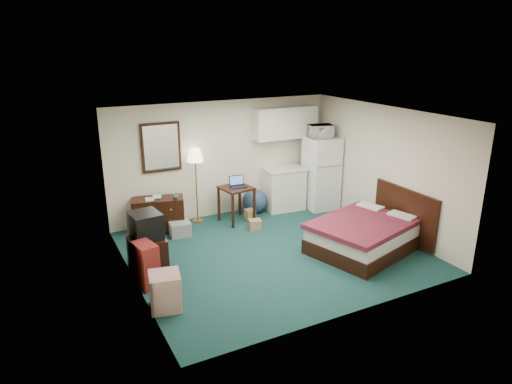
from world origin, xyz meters
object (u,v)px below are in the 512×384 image
desk (236,204)px  fridge (321,173)px  floor_lamp (196,186)px  bed (363,236)px  tv_stand (147,254)px  kitchen_counter (283,189)px  suitcase (146,265)px  dresser (159,214)px

desk → fridge: bearing=-11.6°
floor_lamp → bed: bearing=-51.7°
floor_lamp → tv_stand: bearing=-131.7°
desk → kitchen_counter: 1.32m
bed → fridge: bearing=58.0°
fridge → suitcase: bearing=-155.4°
kitchen_counter → tv_stand: bearing=-150.4°
dresser → desk: 1.63m
bed → suitcase: suitcase is taller
fridge → tv_stand: fridge is taller
dresser → tv_stand: size_ratio=1.59×
kitchen_counter → bed: (0.14, -2.62, -0.18)m
dresser → desk: (1.61, -0.26, 0.04)m
kitchen_counter → dresser: bearing=-174.5°
bed → tv_stand: tv_stand is taller
desk → suitcase: bearing=-152.0°
desk → bed: desk is taller
fridge → kitchen_counter: bearing=160.8°
kitchen_counter → suitcase: 4.23m
kitchen_counter → bed: bearing=-81.0°
dresser → floor_lamp: 0.99m
dresser → tv_stand: bearing=-96.2°
dresser → bed: dresser is taller
fridge → suitcase: fridge is taller
kitchen_counter → fridge: bearing=-16.7°
kitchen_counter → suitcase: size_ratio=1.31×
dresser → floor_lamp: bearing=23.7°
kitchen_counter → bed: kitchen_counter is taller
kitchen_counter → tv_stand: (-3.54, -1.55, -0.17)m
desk → floor_lamp: bearing=143.5°
bed → suitcase: size_ratio=2.51×
dresser → suitcase: 2.23m
tv_stand → suitcase: 0.54m
dresser → fridge: fridge is taller
floor_lamp → fridge: size_ratio=0.97×
dresser → bed: 4.03m
bed → floor_lamp: bearing=112.1°
dresser → bed: size_ratio=0.57×
dresser → tv_stand: dresser is taller
desk → tv_stand: desk is taller
dresser → tv_stand: (-0.64, -1.57, -0.05)m
dresser → fridge: size_ratio=0.62×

